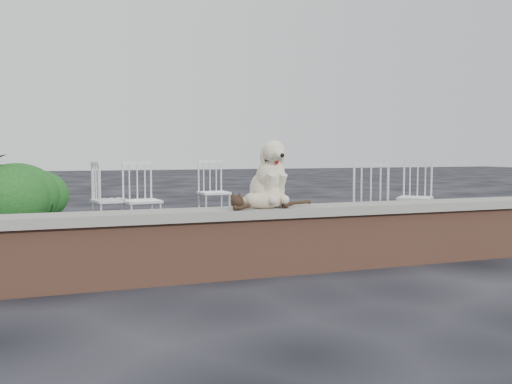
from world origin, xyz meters
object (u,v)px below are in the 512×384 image
object	(u,v)px
dog	(267,173)
chair_e	(111,199)
chair_c	(369,205)
chair_d	(415,197)
chair_a	(142,200)
cat	(265,199)
chair_b	(214,192)

from	to	relation	value
dog	chair_e	xyz separation A→B (m)	(-1.05, 2.65, -0.40)
chair_c	chair_d	size ratio (longest dim) A/B	1.00
chair_a	chair_c	bearing A→B (deg)	-42.57
cat	chair_e	world-z (taller)	chair_e
chair_a	chair_e	bearing A→B (deg)	139.84
dog	chair_a	size ratio (longest dim) A/B	0.62
chair_e	chair_c	world-z (taller)	same
cat	chair_c	bearing A→B (deg)	26.35
chair_e	chair_d	distance (m)	3.93
chair_d	cat	bearing A→B (deg)	-103.31
chair_e	chair_b	world-z (taller)	same
chair_b	chair_c	bearing A→B (deg)	-71.36
dog	cat	xyz separation A→B (m)	(-0.08, -0.15, -0.21)
chair_e	chair_c	size ratio (longest dim) A/B	1.00
chair_e	chair_d	bearing A→B (deg)	-114.81
chair_a	chair_b	xyz separation A→B (m)	(1.24, 1.09, 0.00)
chair_a	chair_b	bearing A→B (deg)	33.87
chair_a	chair_c	world-z (taller)	same
chair_c	chair_d	world-z (taller)	same
chair_c	cat	bearing A→B (deg)	58.85
chair_c	chair_a	bearing A→B (deg)	-7.55
chair_c	chair_b	xyz separation A→B (m)	(-1.02, 2.68, 0.00)
cat	chair_c	size ratio (longest dim) A/B	0.99
dog	chair_d	bearing A→B (deg)	25.99
chair_b	chair_a	bearing A→B (deg)	-140.78
chair_e	dog	bearing A→B (deg)	-168.52
dog	chair_b	world-z (taller)	dog
chair_e	chair_d	size ratio (longest dim) A/B	1.00
chair_a	chair_d	distance (m)	3.54
dog	chair_c	xyz separation A→B (m)	(1.55, 0.84, -0.40)
chair_a	dog	bearing A→B (deg)	-81.31
chair_a	chair_d	size ratio (longest dim) A/B	1.00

